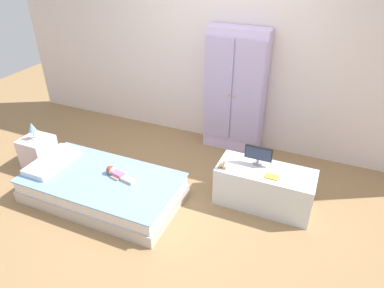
{
  "coord_description": "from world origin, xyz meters",
  "views": [
    {
      "loc": [
        1.39,
        -2.68,
        2.57
      ],
      "look_at": [
        0.11,
        0.32,
        0.59
      ],
      "focal_mm": 32.26,
      "sensor_mm": 36.0,
      "label": 1
    }
  ],
  "objects_px": {
    "wardrobe": "(235,92)",
    "rocking_horse_toy": "(223,165)",
    "table_lamp": "(32,128)",
    "bed": "(103,188)",
    "doll": "(115,173)",
    "book_yellow": "(272,177)",
    "nightstand": "(39,152)",
    "tv_monitor": "(258,154)",
    "tv_stand": "(264,187)"
  },
  "relations": [
    {
      "from": "nightstand",
      "to": "book_yellow",
      "type": "bearing_deg",
      "value": 5.64
    },
    {
      "from": "book_yellow",
      "to": "rocking_horse_toy",
      "type": "bearing_deg",
      "value": -174.37
    },
    {
      "from": "tv_stand",
      "to": "rocking_horse_toy",
      "type": "height_order",
      "value": "rocking_horse_toy"
    },
    {
      "from": "doll",
      "to": "tv_monitor",
      "type": "xyz_separation_m",
      "value": [
        1.43,
        0.6,
        0.25
      ]
    },
    {
      "from": "nightstand",
      "to": "wardrobe",
      "type": "height_order",
      "value": "wardrobe"
    },
    {
      "from": "bed",
      "to": "book_yellow",
      "type": "distance_m",
      "value": 1.86
    },
    {
      "from": "bed",
      "to": "doll",
      "type": "xyz_separation_m",
      "value": [
        0.13,
        0.09,
        0.19
      ]
    },
    {
      "from": "tv_stand",
      "to": "rocking_horse_toy",
      "type": "relative_size",
      "value": 9.79
    },
    {
      "from": "tv_stand",
      "to": "doll",
      "type": "bearing_deg",
      "value": -161.19
    },
    {
      "from": "table_lamp",
      "to": "bed",
      "type": "bearing_deg",
      "value": -11.4
    },
    {
      "from": "nightstand",
      "to": "wardrobe",
      "type": "distance_m",
      "value": 2.65
    },
    {
      "from": "doll",
      "to": "wardrobe",
      "type": "distance_m",
      "value": 1.86
    },
    {
      "from": "tv_stand",
      "to": "nightstand",
      "type": "bearing_deg",
      "value": -172.2
    },
    {
      "from": "tv_monitor",
      "to": "bed",
      "type": "bearing_deg",
      "value": -156.09
    },
    {
      "from": "nightstand",
      "to": "bed",
      "type": "bearing_deg",
      "value": -11.4
    },
    {
      "from": "doll",
      "to": "book_yellow",
      "type": "bearing_deg",
      "value": 14.73
    },
    {
      "from": "wardrobe",
      "to": "tv_stand",
      "type": "distance_m",
      "value": 1.39
    },
    {
      "from": "wardrobe",
      "to": "doll",
      "type": "bearing_deg",
      "value": -118.5
    },
    {
      "from": "wardrobe",
      "to": "rocking_horse_toy",
      "type": "relative_size",
      "value": 15.64
    },
    {
      "from": "doll",
      "to": "rocking_horse_toy",
      "type": "relative_size",
      "value": 3.71
    },
    {
      "from": "nightstand",
      "to": "tv_stand",
      "type": "height_order",
      "value": "tv_stand"
    },
    {
      "from": "book_yellow",
      "to": "doll",
      "type": "bearing_deg",
      "value": -165.27
    },
    {
      "from": "nightstand",
      "to": "book_yellow",
      "type": "distance_m",
      "value": 2.93
    },
    {
      "from": "bed",
      "to": "wardrobe",
      "type": "bearing_deg",
      "value": 59.32
    },
    {
      "from": "bed",
      "to": "book_yellow",
      "type": "height_order",
      "value": "book_yellow"
    },
    {
      "from": "doll",
      "to": "tv_monitor",
      "type": "height_order",
      "value": "tv_monitor"
    },
    {
      "from": "table_lamp",
      "to": "rocking_horse_toy",
      "type": "xyz_separation_m",
      "value": [
        2.39,
        0.24,
        -0.05
      ]
    },
    {
      "from": "tv_stand",
      "to": "bed",
      "type": "bearing_deg",
      "value": -159.83
    },
    {
      "from": "tv_monitor",
      "to": "book_yellow",
      "type": "height_order",
      "value": "tv_monitor"
    },
    {
      "from": "doll",
      "to": "tv_stand",
      "type": "distance_m",
      "value": 1.64
    },
    {
      "from": "wardrobe",
      "to": "rocking_horse_toy",
      "type": "xyz_separation_m",
      "value": [
        0.26,
        -1.2,
        -0.32
      ]
    },
    {
      "from": "table_lamp",
      "to": "book_yellow",
      "type": "height_order",
      "value": "table_lamp"
    },
    {
      "from": "table_lamp",
      "to": "rocking_horse_toy",
      "type": "bearing_deg",
      "value": 5.64
    },
    {
      "from": "bed",
      "to": "wardrobe",
      "type": "distance_m",
      "value": 2.05
    },
    {
      "from": "wardrobe",
      "to": "table_lamp",
      "type": "bearing_deg",
      "value": -146.05
    },
    {
      "from": "table_lamp",
      "to": "tv_monitor",
      "type": "height_order",
      "value": "tv_monitor"
    },
    {
      "from": "nightstand",
      "to": "table_lamp",
      "type": "relative_size",
      "value": 1.79
    },
    {
      "from": "doll",
      "to": "rocking_horse_toy",
      "type": "xyz_separation_m",
      "value": [
        1.11,
        0.38,
        0.17
      ]
    },
    {
      "from": "rocking_horse_toy",
      "to": "book_yellow",
      "type": "distance_m",
      "value": 0.52
    },
    {
      "from": "doll",
      "to": "wardrobe",
      "type": "height_order",
      "value": "wardrobe"
    },
    {
      "from": "tv_monitor",
      "to": "book_yellow",
      "type": "xyz_separation_m",
      "value": [
        0.19,
        -0.18,
        -0.12
      ]
    },
    {
      "from": "bed",
      "to": "nightstand",
      "type": "relative_size",
      "value": 4.36
    },
    {
      "from": "nightstand",
      "to": "rocking_horse_toy",
      "type": "xyz_separation_m",
      "value": [
        2.39,
        0.24,
        0.3
      ]
    },
    {
      "from": "wardrobe",
      "to": "tv_stand",
      "type": "xyz_separation_m",
      "value": [
        0.69,
        -1.05,
        -0.6
      ]
    },
    {
      "from": "tv_monitor",
      "to": "rocking_horse_toy",
      "type": "xyz_separation_m",
      "value": [
        -0.32,
        -0.23,
        -0.08
      ]
    },
    {
      "from": "nightstand",
      "to": "tv_monitor",
      "type": "relative_size",
      "value": 1.35
    },
    {
      "from": "bed",
      "to": "doll",
      "type": "distance_m",
      "value": 0.25
    },
    {
      "from": "doll",
      "to": "book_yellow",
      "type": "xyz_separation_m",
      "value": [
        1.62,
        0.43,
        0.13
      ]
    },
    {
      "from": "tv_stand",
      "to": "book_yellow",
      "type": "bearing_deg",
      "value": -52.33
    },
    {
      "from": "wardrobe",
      "to": "book_yellow",
      "type": "height_order",
      "value": "wardrobe"
    }
  ]
}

